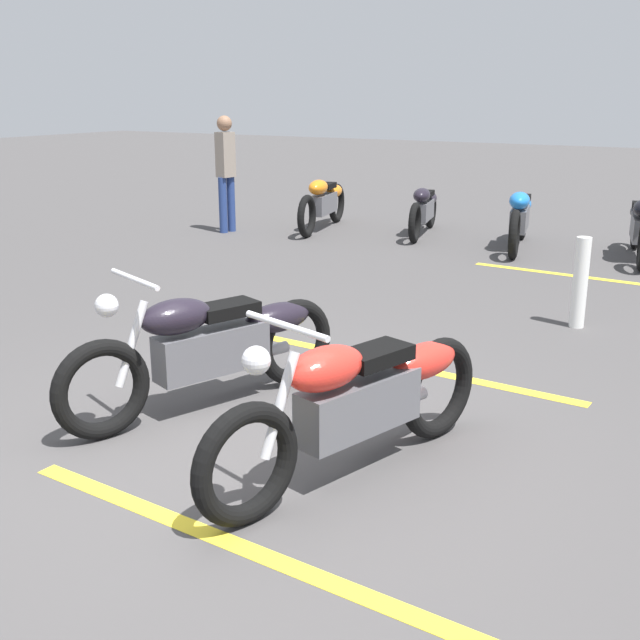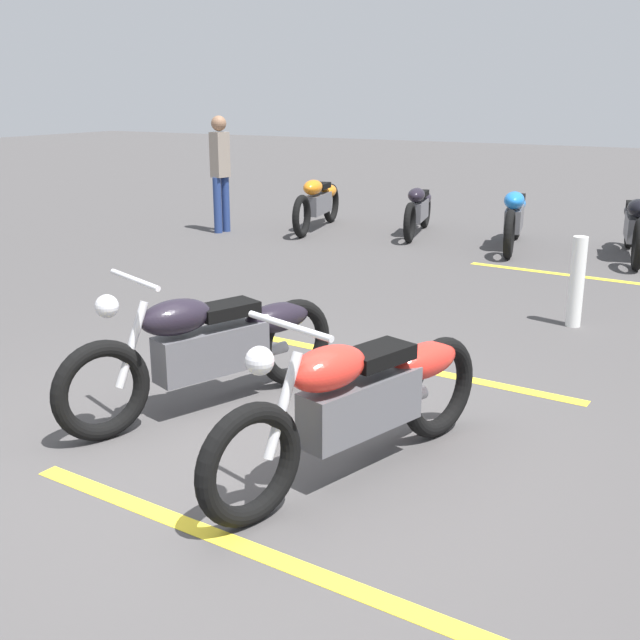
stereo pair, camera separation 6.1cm
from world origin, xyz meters
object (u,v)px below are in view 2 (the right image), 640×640
at_px(motorcycle_row_left, 635,224).
at_px(motorcycle_row_right, 419,208).
at_px(bollard_post, 577,282).
at_px(motorcycle_bright_foreground, 362,398).
at_px(motorcycle_row_far_right, 318,201).
at_px(bystander_near_row, 220,168).
at_px(motorcycle_dark_foreground, 212,345).
at_px(motorcycle_row_center, 514,216).

xyz_separation_m(motorcycle_row_left, motorcycle_row_right, (0.24, 3.22, -0.04)).
bearing_deg(motorcycle_row_right, bollard_post, 26.84).
bearing_deg(bollard_post, motorcycle_bright_foreground, 173.28).
distance_m(motorcycle_row_far_right, bystander_near_row, 1.66).
height_order(motorcycle_bright_foreground, motorcycle_dark_foreground, same).
relative_size(motorcycle_dark_foreground, bollard_post, 2.45).
distance_m(motorcycle_row_center, motorcycle_row_far_right, 3.22).
distance_m(motorcycle_row_left, motorcycle_row_right, 3.23).
bearing_deg(motorcycle_row_center, motorcycle_row_right, -113.83).
bearing_deg(motorcycle_row_left, motorcycle_dark_foreground, -26.17).
distance_m(motorcycle_bright_foreground, motorcycle_dark_foreground, 1.40).
height_order(motorcycle_row_left, bystander_near_row, bystander_near_row).
bearing_deg(motorcycle_row_left, bystander_near_row, -91.29).
bearing_deg(motorcycle_row_center, motorcycle_row_far_right, -101.78).
xyz_separation_m(bystander_near_row, bollard_post, (-2.53, -6.04, -0.58)).
bearing_deg(motorcycle_dark_foreground, bollard_post, 172.26).
relative_size(bystander_near_row, bollard_post, 2.08).
bearing_deg(motorcycle_row_right, motorcycle_row_center, 65.47).
height_order(motorcycle_row_left, motorcycle_row_right, motorcycle_row_left).
bearing_deg(motorcycle_row_left, bollard_post, -11.62).
bearing_deg(motorcycle_bright_foreground, motorcycle_row_center, -154.04).
height_order(motorcycle_row_right, bystander_near_row, bystander_near_row).
bearing_deg(motorcycle_row_center, bystander_near_row, -88.81).
relative_size(motorcycle_bright_foreground, motorcycle_row_far_right, 1.00).
height_order(motorcycle_row_far_right, bollard_post, bollard_post).
bearing_deg(motorcycle_row_far_right, motorcycle_row_right, 90.60).
distance_m(motorcycle_bright_foreground, motorcycle_row_right, 8.08).
xyz_separation_m(motorcycle_dark_foreground, motorcycle_row_left, (6.98, -1.76, -0.01)).
xyz_separation_m(motorcycle_dark_foreground, motorcycle_row_right, (7.22, 1.46, -0.05)).
bearing_deg(motorcycle_bright_foreground, bollard_post, -170.18).
bearing_deg(bystander_near_row, motorcycle_row_far_right, -129.60).
relative_size(motorcycle_row_right, motorcycle_row_far_right, 0.91).
distance_m(motorcycle_row_left, bystander_near_row, 6.15).
relative_size(motorcycle_row_right, bystander_near_row, 1.09).
relative_size(motorcycle_row_left, bollard_post, 2.50).
relative_size(motorcycle_row_left, motorcycle_row_right, 1.10).
relative_size(motorcycle_row_center, motorcycle_row_far_right, 1.01).
bearing_deg(bystander_near_row, motorcycle_row_center, -157.07).
xyz_separation_m(motorcycle_row_center, bollard_post, (-3.58, -1.64, -0.02)).
distance_m(motorcycle_row_right, bollard_post, 5.08).
height_order(motorcycle_bright_foreground, bollard_post, motorcycle_bright_foreground).
distance_m(motorcycle_row_center, bystander_near_row, 4.56).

